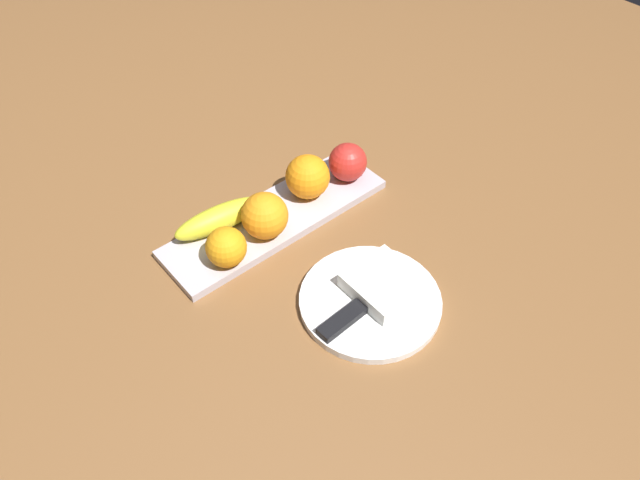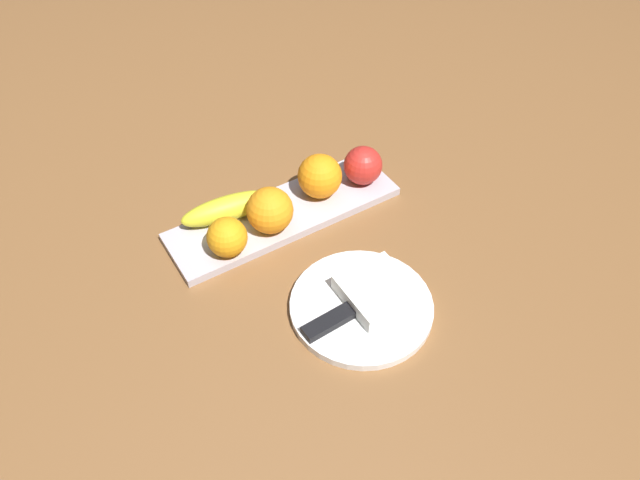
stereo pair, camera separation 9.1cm
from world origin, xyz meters
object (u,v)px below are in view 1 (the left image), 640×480
Objects in this scene: knife at (353,313)px; dinner_plate at (370,301)px; apple at (348,162)px; orange_near_apple at (308,177)px; orange_near_banana at (226,247)px; orange_center at (265,216)px; fruit_tray at (276,218)px; folded_napkin at (384,284)px; banana at (219,218)px.

dinner_plate is at bearing 5.31° from knife.
orange_near_apple is at bearing 172.10° from apple.
orange_near_banana is 0.84× the size of orange_center.
dinner_plate is at bearing -58.57° from orange_near_banana.
folded_napkin is (0.03, -0.23, 0.02)m from fruit_tray.
apple is 0.89× the size of orange_center.
dinner_plate is at bearing -90.00° from fruit_tray.
folded_napkin is (-0.05, -0.23, -0.03)m from orange_near_apple.
dinner_plate is at bearing -124.77° from apple.
orange_near_banana is (-0.03, -0.07, 0.01)m from banana.
apple reaches higher than orange_near_banana.
apple is at bearing 47.14° from knife.
folded_napkin is (-0.13, -0.22, -0.02)m from apple.
knife is (0.05, -0.26, -0.02)m from banana.
orange_center reaches higher than folded_napkin.
banana is at bearing 170.78° from apple.
orange_near_apple is 0.25m from dinner_plate.
orange_near_apple is 0.24m from folded_napkin.
fruit_tray is 4.04× the size of folded_napkin.
banana is 0.27m from dinner_plate.
banana reaches higher than folded_napkin.
knife is at bearing -172.24° from dinner_plate.
orange_near_apple and orange_center have the same top height.
folded_napkin is 0.54× the size of knife.
apple is at bearing 5.20° from orange_center.
orange_near_apple is at bearing 4.13° from fruit_tray.
banana is (-0.24, 0.04, -0.01)m from apple.
folded_napkin is 0.07m from knife.
knife reaches higher than dinner_plate.
fruit_tray is 5.27× the size of orange_center.
fruit_tray is 0.09m from orange_near_apple.
orange_near_apple reaches higher than knife.
orange_near_banana is at bearing -107.89° from banana.
orange_near_apple is 0.36× the size of dinner_plate.
banana reaches higher than knife.
orange_near_apple reaches higher than apple.
banana is at bearing 108.23° from dinner_plate.
dinner_plate is (-0.07, -0.23, -0.05)m from orange_near_apple.
orange_near_apple reaches higher than dinner_plate.
dinner_plate is (0.08, -0.26, -0.03)m from banana.
folded_napkin is (0.03, 0.00, 0.02)m from dinner_plate.
apple is 0.24m from banana.
banana is at bearing 113.24° from folded_napkin.
orange_near_banana is 0.30× the size of dinner_plate.
knife is at bearing -72.91° from banana.
apple is 0.32× the size of dinner_plate.
orange_near_apple is at bearing 72.41° from dinner_plate.
orange_near_banana reaches higher than banana.
dinner_plate is at bearing 180.00° from folded_napkin.
folded_napkin is at bearing 0.00° from dinner_plate.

